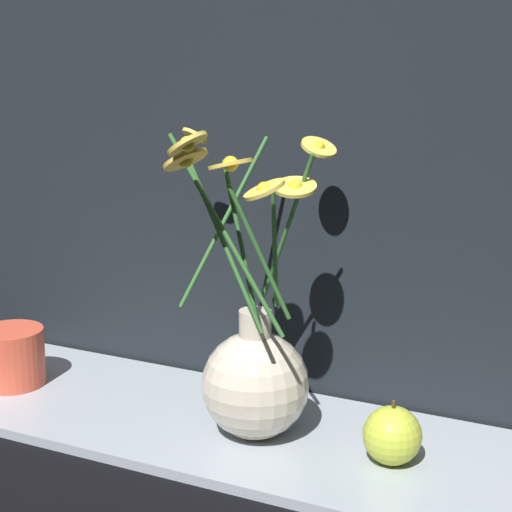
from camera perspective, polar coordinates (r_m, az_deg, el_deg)
ground_plane at (r=1.04m, az=-0.12°, el=-12.04°), size 6.00×6.00×0.00m
shelf at (r=1.04m, az=-0.12°, el=-11.74°), size 0.84×0.26×0.01m
vase_with_flowers at (r=0.99m, az=-0.09°, el=-7.85°), size 0.20×0.26×0.37m
yellow_mug at (r=1.20m, az=-16.06°, el=-6.45°), size 0.10×0.09×0.08m
orange_fruit at (r=0.96m, az=9.07°, el=-11.72°), size 0.06×0.06×0.07m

